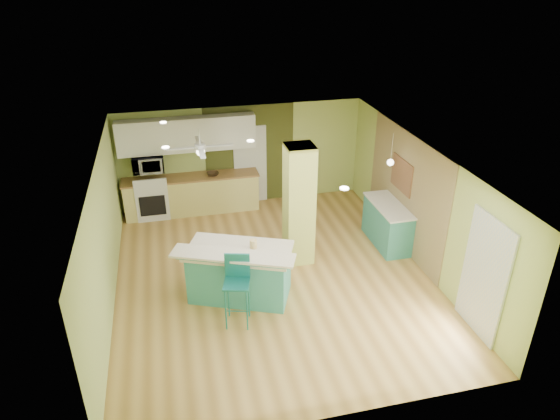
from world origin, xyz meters
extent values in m
cube|color=#A6773A|center=(0.00, 0.00, -0.01)|extent=(6.00, 7.00, 0.01)
cube|color=white|center=(0.00, 0.00, 2.50)|extent=(6.00, 7.00, 0.01)
cube|color=#B1C569|center=(0.00, 3.50, 1.25)|extent=(6.00, 0.01, 2.50)
cube|color=#B1C569|center=(0.00, -3.50, 1.25)|extent=(6.00, 0.01, 2.50)
cube|color=#B1C569|center=(-3.00, 0.00, 1.25)|extent=(0.01, 7.00, 2.50)
cube|color=#B1C569|center=(3.00, 0.00, 1.25)|extent=(0.01, 7.00, 2.50)
cube|color=olive|center=(2.99, 0.60, 1.25)|extent=(0.02, 3.40, 2.50)
cube|color=#44491D|center=(0.20, 3.49, 1.25)|extent=(2.20, 0.02, 2.50)
cube|color=silver|center=(0.20, 3.46, 1.00)|extent=(0.82, 0.05, 2.00)
cube|color=silver|center=(2.97, -2.30, 1.05)|extent=(0.04, 1.08, 2.10)
cube|color=#BFC65B|center=(0.65, 0.50, 1.25)|extent=(0.55, 0.55, 2.50)
cube|color=#D6CA70|center=(-1.30, 3.20, 0.45)|extent=(3.20, 0.60, 0.90)
cube|color=olive|center=(-1.30, 3.20, 0.92)|extent=(3.25, 0.63, 0.04)
cube|color=silver|center=(-2.25, 3.20, 0.45)|extent=(0.76, 0.64, 0.90)
cube|color=black|center=(-2.25, 2.87, 0.42)|extent=(0.59, 0.02, 0.50)
cube|color=silver|center=(-2.25, 2.90, 0.99)|extent=(0.76, 0.06, 0.18)
cube|color=white|center=(-1.30, 3.32, 1.95)|extent=(3.20, 0.34, 0.80)
imported|color=white|center=(-2.25, 3.20, 1.35)|extent=(0.70, 0.48, 0.39)
cylinder|color=silver|center=(-1.10, 2.00, 2.30)|extent=(0.03, 0.03, 0.40)
cylinder|color=silver|center=(-1.10, 2.00, 2.10)|extent=(0.24, 0.24, 0.10)
sphere|color=white|center=(-1.10, 2.00, 1.98)|extent=(0.18, 0.18, 0.18)
cylinder|color=silver|center=(2.65, 0.75, 2.19)|extent=(0.01, 0.01, 0.62)
sphere|color=white|center=(2.65, 0.75, 1.88)|extent=(0.14, 0.14, 0.14)
cube|color=brown|center=(2.96, 0.80, 1.55)|extent=(0.03, 0.90, 0.70)
cube|color=teal|center=(-0.72, -0.46, 0.47)|extent=(1.96, 1.49, 0.93)
cube|color=white|center=(-0.72, -0.46, 0.96)|extent=(2.10, 1.63, 0.05)
cube|color=teal|center=(-0.88, -0.84, 1.05)|extent=(1.89, 0.90, 0.13)
cube|color=white|center=(-0.88, -0.84, 1.11)|extent=(2.13, 1.22, 0.04)
cylinder|color=teal|center=(-1.10, -1.36, 0.40)|extent=(0.03, 0.03, 0.80)
cylinder|color=teal|center=(-0.76, -1.46, 0.40)|extent=(0.03, 0.03, 0.80)
cylinder|color=teal|center=(-1.01, -1.02, 0.40)|extent=(0.03, 0.03, 0.80)
cylinder|color=teal|center=(-0.67, -1.11, 0.40)|extent=(0.03, 0.03, 0.80)
cube|color=teal|center=(-0.88, -1.24, 0.82)|extent=(0.52, 0.52, 0.03)
cube|color=teal|center=(-0.84, -1.06, 1.06)|extent=(0.42, 0.14, 0.44)
cube|color=teal|center=(2.70, 0.68, 0.45)|extent=(0.58, 1.40, 0.90)
cube|color=white|center=(2.70, 0.68, 0.92)|extent=(0.62, 1.46, 0.04)
imported|color=#332415|center=(-0.78, 3.15, 0.98)|extent=(0.31, 0.31, 0.07)
cylinder|color=yellow|center=(-0.45, -0.46, 1.07)|extent=(0.13, 0.13, 0.17)
camera|label=1|loc=(-1.75, -8.02, 5.63)|focal=32.00mm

